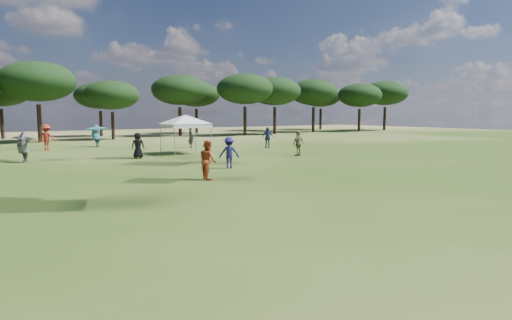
{
  "coord_description": "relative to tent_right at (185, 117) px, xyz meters",
  "views": [
    {
      "loc": [
        -3.18,
        -0.66,
        2.82
      ],
      "look_at": [
        0.24,
        4.23,
        2.15
      ],
      "focal_mm": 30.0,
      "sensor_mm": 36.0,
      "label": 1
    }
  ],
  "objects": [
    {
      "name": "festival_crowd",
      "position": [
        -8.73,
        0.75,
        -1.63
      ],
      "size": [
        29.58,
        22.24,
        1.93
      ],
      "color": "#2E2F33",
      "rests_on": "ground"
    },
    {
      "name": "tree_line",
      "position": [
        -7.23,
        21.35,
        2.9
      ],
      "size": [
        108.78,
        17.63,
        7.77
      ],
      "color": "black",
      "rests_on": "ground"
    },
    {
      "name": "tent_right",
      "position": [
        0.0,
        0.0,
        0.0
      ],
      "size": [
        5.63,
        5.63,
        2.95
      ],
      "rotation": [
        0.0,
        0.0,
        -0.05
      ],
      "color": "gray",
      "rests_on": "ground"
    }
  ]
}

